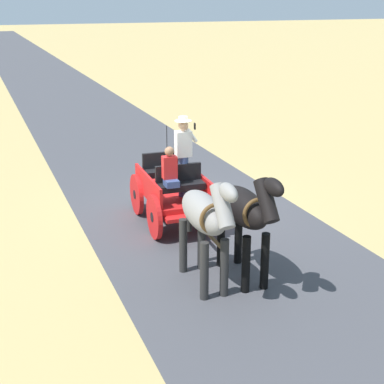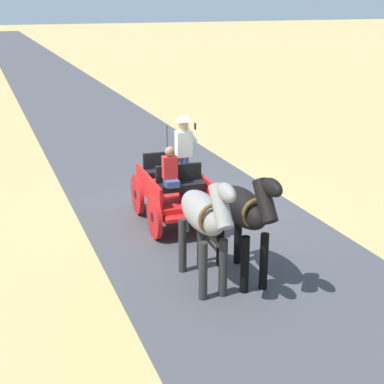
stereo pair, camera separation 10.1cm
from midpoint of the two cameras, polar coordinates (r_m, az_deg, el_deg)
ground_plane at (r=13.74m, az=-0.60°, el=-1.83°), size 200.00×200.00×0.00m
road_surface at (r=13.74m, az=-0.60°, el=-1.82°), size 5.23×160.00×0.01m
horse_drawn_carriage at (r=12.72m, az=-2.06°, el=0.32°), size 1.49×4.51×2.50m
horse_near_side at (r=10.01m, az=5.16°, el=-1.95°), size 0.58×2.13×2.21m
horse_off_side at (r=9.73m, az=1.07°, el=-2.49°), size 0.60×2.13×2.21m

